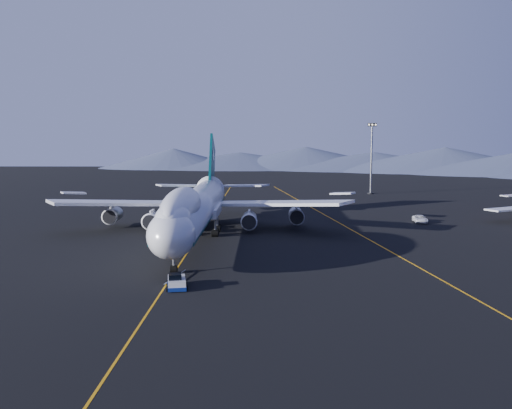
{
  "coord_description": "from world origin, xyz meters",
  "views": [
    {
      "loc": [
        12.35,
        -102.85,
        18.68
      ],
      "look_at": [
        10.87,
        2.73,
        6.0
      ],
      "focal_mm": 40.0,
      "sensor_mm": 36.0,
      "label": 1
    }
  ],
  "objects_px": {
    "boeing_747": "(196,207)",
    "floodlight_mast": "(371,158)",
    "pushback_tug": "(177,283)",
    "service_van": "(420,219)"
  },
  "relations": [
    {
      "from": "service_van",
      "to": "floodlight_mast",
      "type": "relative_size",
      "value": 0.25
    },
    {
      "from": "pushback_tug",
      "to": "service_van",
      "type": "relative_size",
      "value": 0.84
    },
    {
      "from": "service_van",
      "to": "floodlight_mast",
      "type": "height_order",
      "value": "floodlight_mast"
    },
    {
      "from": "boeing_747",
      "to": "service_van",
      "type": "distance_m",
      "value": 50.89
    },
    {
      "from": "boeing_747",
      "to": "pushback_tug",
      "type": "relative_size",
      "value": 15.18
    },
    {
      "from": "pushback_tug",
      "to": "floodlight_mast",
      "type": "height_order",
      "value": "floodlight_mast"
    },
    {
      "from": "service_van",
      "to": "floodlight_mast",
      "type": "distance_m",
      "value": 63.21
    },
    {
      "from": "boeing_747",
      "to": "floodlight_mast",
      "type": "height_order",
      "value": "floodlight_mast"
    },
    {
      "from": "boeing_747",
      "to": "floodlight_mast",
      "type": "bearing_deg",
      "value": 60.26
    },
    {
      "from": "floodlight_mast",
      "to": "boeing_747",
      "type": "bearing_deg",
      "value": -119.74
    }
  ]
}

